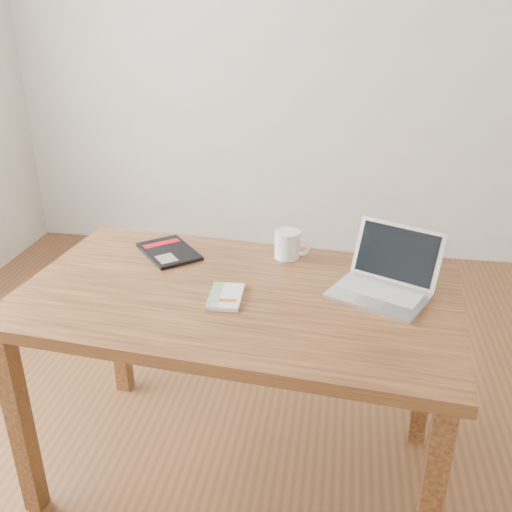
# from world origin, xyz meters

# --- Properties ---
(room) EXTENTS (4.04, 4.04, 2.70)m
(room) POSITION_xyz_m (-0.07, 0.00, 1.36)
(room) COLOR brown
(room) RESTS_ON ground
(desk) EXTENTS (1.45, 0.92, 0.75)m
(desk) POSITION_xyz_m (-0.17, -0.05, 0.66)
(desk) COLOR brown
(desk) RESTS_ON ground
(white_guidebook) EXTENTS (0.11, 0.17, 0.01)m
(white_guidebook) POSITION_xyz_m (-0.20, -0.10, 0.76)
(white_guidebook) COLOR beige
(white_guidebook) RESTS_ON desk
(black_guidebook) EXTENTS (0.28, 0.29, 0.01)m
(black_guidebook) POSITION_xyz_m (-0.47, 0.20, 0.76)
(black_guidebook) COLOR black
(black_guidebook) RESTS_ON desk
(laptop) EXTENTS (0.37, 0.36, 0.19)m
(laptop) POSITION_xyz_m (0.29, 0.03, 0.79)
(laptop) COLOR silver
(laptop) RESTS_ON desk
(coffee_mug) EXTENTS (0.13, 0.09, 0.10)m
(coffee_mug) POSITION_xyz_m (-0.04, 0.24, 0.80)
(coffee_mug) COLOR white
(coffee_mug) RESTS_ON desk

